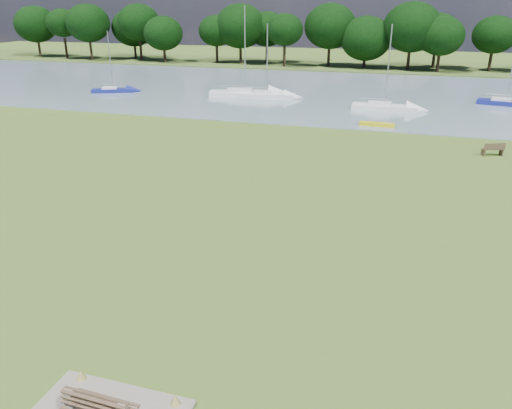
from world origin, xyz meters
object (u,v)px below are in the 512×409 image
(sailboat_3, at_px, (244,92))
(sailboat_5, at_px, (266,94))
(sailboat_1, at_px, (113,89))
(sailboat_2, at_px, (505,101))
(kayak, at_px, (377,124))
(sailboat_6, at_px, (384,105))
(riverbank_bench, at_px, (493,149))

(sailboat_3, bearing_deg, sailboat_5, -25.69)
(sailboat_5, bearing_deg, sailboat_3, 161.92)
(sailboat_1, relative_size, sailboat_2, 1.02)
(kayak, height_order, sailboat_3, sailboat_3)
(kayak, relative_size, sailboat_1, 0.43)
(sailboat_1, distance_m, sailboat_6, 33.62)
(sailboat_2, height_order, sailboat_5, sailboat_5)
(riverbank_bench, relative_size, sailboat_1, 0.23)
(riverbank_bench, relative_size, sailboat_3, 0.16)
(sailboat_3, xyz_separation_m, sailboat_6, (16.75, -3.79, -0.04))
(sailboat_2, xyz_separation_m, sailboat_3, (-29.39, -2.76, 0.06))
(kayak, height_order, sailboat_6, sailboat_6)
(kayak, relative_size, sailboat_3, 0.31)
(sailboat_2, relative_size, sailboat_6, 0.85)
(sailboat_5, bearing_deg, sailboat_2, 0.18)
(riverbank_bench, height_order, sailboat_2, sailboat_2)
(riverbank_bench, relative_size, kayak, 0.53)
(sailboat_1, xyz_separation_m, sailboat_2, (46.23, 5.03, 0.04))
(sailboat_5, height_order, sailboat_6, sailboat_6)
(kayak, height_order, sailboat_1, sailboat_1)
(sailboat_6, bearing_deg, riverbank_bench, -59.99)
(riverbank_bench, xyz_separation_m, kayak, (-8.91, 7.22, -0.29))
(sailboat_2, distance_m, sailboat_5, 26.68)
(sailboat_5, xyz_separation_m, sailboat_6, (13.83, -3.22, -0.04))
(sailboat_2, height_order, sailboat_6, sailboat_6)
(sailboat_2, relative_size, sailboat_5, 0.87)
(sailboat_1, bearing_deg, riverbank_bench, -46.49)
(kayak, distance_m, sailboat_1, 34.86)
(sailboat_3, distance_m, sailboat_5, 2.97)
(kayak, xyz_separation_m, sailboat_5, (-13.78, 11.20, 0.36))
(riverbank_bench, distance_m, sailboat_2, 22.07)
(sailboat_1, height_order, sailboat_2, sailboat_1)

